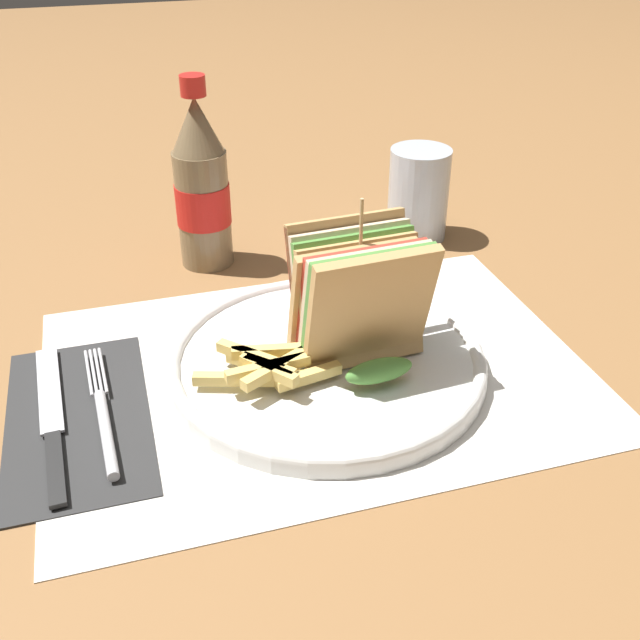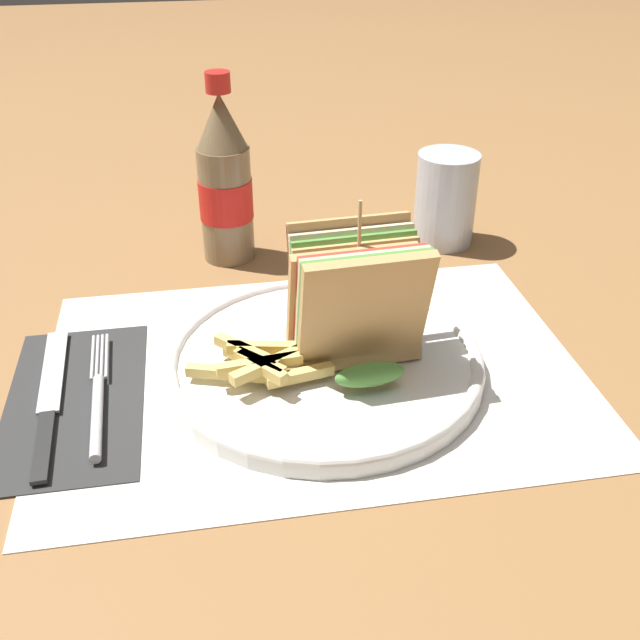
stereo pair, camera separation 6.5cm
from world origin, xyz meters
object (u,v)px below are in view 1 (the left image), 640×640
Objects in this scene: club_sandwich at (356,298)px; fork at (104,419)px; coke_bottle_near at (202,188)px; knife at (52,420)px; plate_main at (326,360)px; glass_near at (418,200)px.

club_sandwich reaches higher than fork.
knife is at bearing -123.63° from coke_bottle_near.
coke_bottle_near reaches higher than fork.
knife is (-0.23, -0.01, -0.00)m from plate_main.
knife is at bearing 157.55° from fork.
club_sandwich is 0.71× the size of knife.
plate_main is 1.93× the size of club_sandwich.
club_sandwich is at bearing -0.88° from knife.
plate_main is at bearing 177.72° from club_sandwich.
club_sandwich is at bearing -123.73° from glass_near.
club_sandwich is (0.03, -0.00, 0.06)m from plate_main.
fork is 0.30m from coke_bottle_near.
knife is 1.91× the size of glass_near.
coke_bottle_near is (0.16, 0.25, 0.08)m from knife.
club_sandwich is 0.25m from coke_bottle_near.
coke_bottle_near is (-0.07, 0.24, 0.08)m from plate_main.
fork is 0.84× the size of coke_bottle_near.
coke_bottle_near reaches higher than knife.
knife is 0.48m from glass_near.
fork is (-0.19, -0.02, -0.00)m from plate_main.
knife is (-0.04, 0.01, -0.00)m from fork.
coke_bottle_near is at bearing 105.70° from plate_main.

